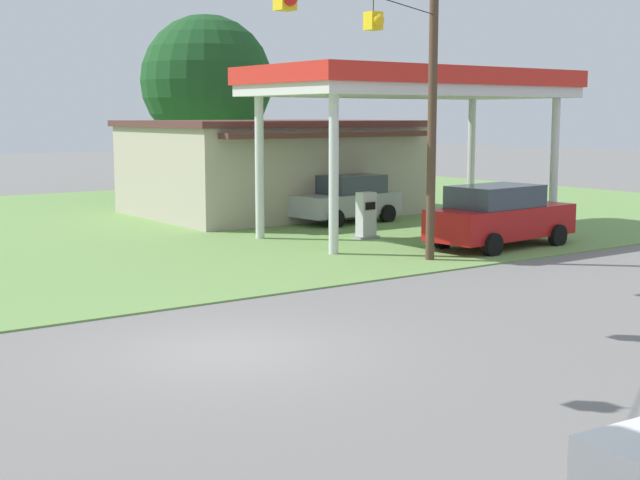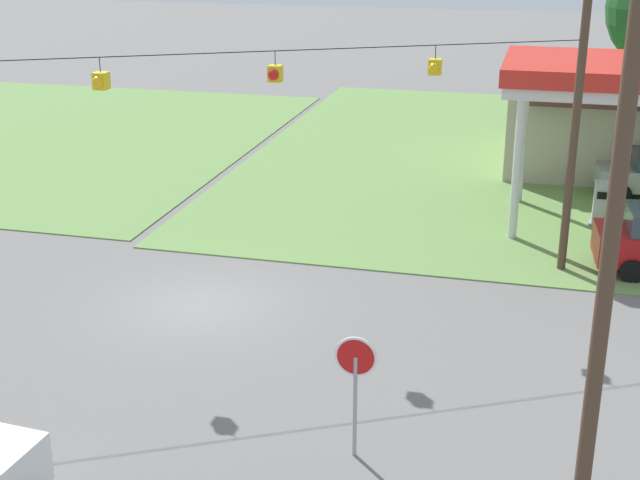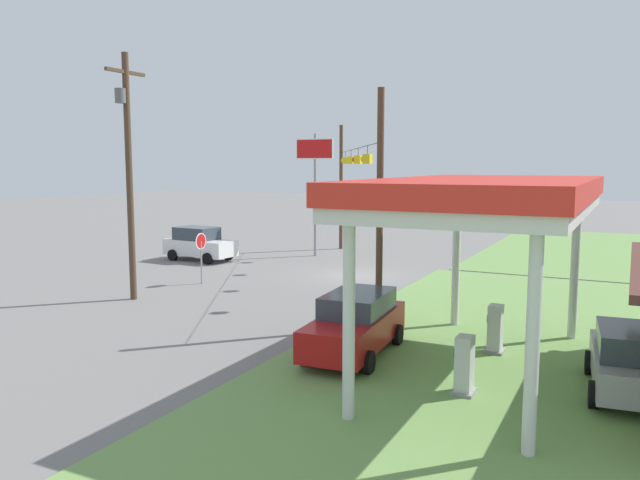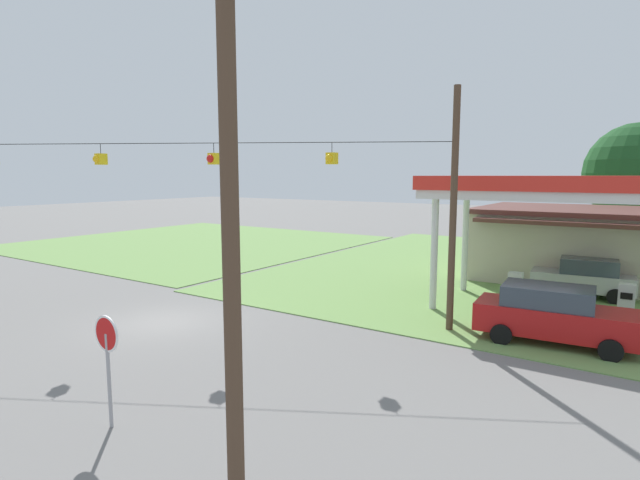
% 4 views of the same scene
% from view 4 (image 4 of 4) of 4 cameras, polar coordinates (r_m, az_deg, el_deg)
% --- Properties ---
extents(ground_plane, '(160.00, 160.00, 0.00)m').
position_cam_4_polar(ground_plane, '(19.73, -17.43, -8.98)').
color(ground_plane, slate).
extents(grass_verge_station_corner, '(36.00, 28.00, 0.04)m').
position_cam_4_polar(grass_verge_station_corner, '(29.75, 32.25, -4.27)').
color(grass_verge_station_corner, '#6B934C').
rests_on(grass_verge_station_corner, ground).
extents(grass_verge_opposite_corner, '(24.00, 24.00, 0.04)m').
position_cam_4_polar(grass_verge_opposite_corner, '(41.87, -14.14, -0.27)').
color(grass_verge_opposite_corner, '#6B934C').
rests_on(grass_verge_opposite_corner, ground).
extents(gas_station_canopy, '(10.81, 5.36, 5.43)m').
position_cam_4_polar(gas_station_canopy, '(21.24, 27.08, 5.16)').
color(gas_station_canopy, silver).
rests_on(gas_station_canopy, ground).
extents(gas_station_store, '(10.41, 8.55, 3.75)m').
position_cam_4_polar(gas_station_store, '(29.59, 27.98, -0.38)').
color(gas_station_store, '#B2A893').
rests_on(gas_station_store, ground).
extents(fuel_pump_near, '(0.71, 0.56, 1.52)m').
position_cam_4_polar(fuel_pump_near, '(22.06, 21.39, -5.49)').
color(fuel_pump_near, gray).
rests_on(fuel_pump_near, ground).
extents(fuel_pump_far, '(0.71, 0.56, 1.52)m').
position_cam_4_polar(fuel_pump_far, '(21.61, 31.57, -6.35)').
color(fuel_pump_far, gray).
rests_on(fuel_pump_far, ground).
extents(car_at_pumps_front, '(5.08, 2.40, 1.90)m').
position_cam_4_polar(car_at_pumps_front, '(18.00, 25.21, -7.70)').
color(car_at_pumps_front, '#AD1414').
rests_on(car_at_pumps_front, ground).
extents(car_at_pumps_rear, '(4.34, 2.42, 1.78)m').
position_cam_4_polar(car_at_pumps_rear, '(25.41, 27.92, -3.74)').
color(car_at_pumps_rear, '#9E9EA3').
rests_on(car_at_pumps_rear, ground).
extents(stop_sign_roadside, '(0.80, 0.08, 2.50)m').
position_cam_4_polar(stop_sign_roadside, '(11.80, -23.15, -11.15)').
color(stop_sign_roadside, '#99999E').
rests_on(stop_sign_roadside, ground).
extents(utility_pole_main, '(2.20, 0.44, 10.42)m').
position_cam_4_polar(utility_pole_main, '(7.66, -10.17, 10.00)').
color(utility_pole_main, '#4C3828').
rests_on(utility_pole_main, ground).
extents(signal_span_gantry, '(18.60, 10.24, 8.44)m').
position_cam_4_polar(signal_span_gantry, '(18.97, -17.99, 4.51)').
color(signal_span_gantry, '#4C3828').
rests_on(signal_span_gantry, ground).
extents(tree_behind_station, '(6.40, 6.40, 8.79)m').
position_cam_4_polar(tree_behind_station, '(37.94, 32.51, 6.46)').
color(tree_behind_station, '#4C3828').
rests_on(tree_behind_station, ground).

